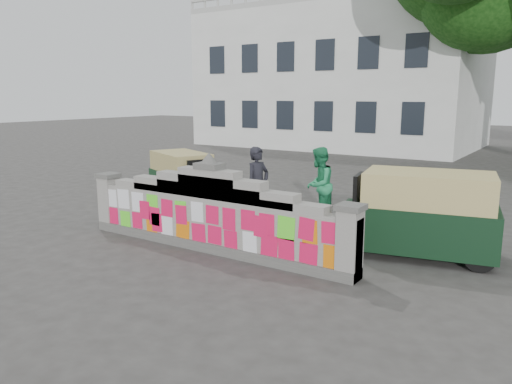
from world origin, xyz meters
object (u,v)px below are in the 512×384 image
Objects in this scene: cyclist_bike at (258,211)px; cyclist_rider at (258,196)px; rickshaw_left at (182,176)px; rickshaw_right at (423,213)px; pedestrian at (319,185)px.

cyclist_rider reaches higher than cyclist_bike.
rickshaw_left is 7.58m from rickshaw_right.
rickshaw_right is at bearing -71.52° from cyclist_bike.
rickshaw_left is at bearing -97.68° from pedestrian.
rickshaw_right is at bearing -71.52° from cyclist_rider.
pedestrian is 0.60× the size of rickshaw_right.
rickshaw_right is (3.59, 0.40, 0.35)m from cyclist_bike.
cyclist_rider is 0.65× the size of rickshaw_left.
pedestrian is at bearing -36.40° from rickshaw_right.
cyclist_rider reaches higher than rickshaw_right.
cyclist_bike is 0.73× the size of rickshaw_left.
cyclist_rider is at bearing -5.26° from rickshaw_right.
rickshaw_right is (7.45, -1.37, 0.12)m from rickshaw_left.
pedestrian is 0.70× the size of rickshaw_left.
pedestrian reaches higher than cyclist_bike.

